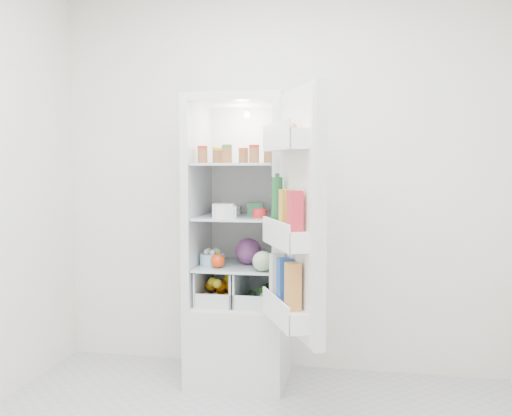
% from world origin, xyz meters
% --- Properties ---
extents(room_walls, '(3.02, 3.02, 2.61)m').
position_xyz_m(room_walls, '(0.00, 0.00, 1.59)').
color(room_walls, white).
rests_on(room_walls, ground).
extents(refrigerator, '(0.60, 0.60, 1.80)m').
position_xyz_m(refrigerator, '(-0.20, 1.25, 0.67)').
color(refrigerator, silver).
rests_on(refrigerator, ground).
extents(shelf_low, '(0.49, 0.53, 0.01)m').
position_xyz_m(shelf_low, '(-0.20, 1.19, 0.74)').
color(shelf_low, silver).
rests_on(shelf_low, refrigerator).
extents(shelf_mid, '(0.49, 0.53, 0.02)m').
position_xyz_m(shelf_mid, '(-0.20, 1.19, 1.05)').
color(shelf_mid, silver).
rests_on(shelf_mid, refrigerator).
extents(shelf_top, '(0.49, 0.53, 0.02)m').
position_xyz_m(shelf_top, '(-0.20, 1.19, 1.38)').
color(shelf_top, silver).
rests_on(shelf_top, refrigerator).
extents(crisper_left, '(0.23, 0.46, 0.22)m').
position_xyz_m(crisper_left, '(-0.32, 1.19, 0.61)').
color(crisper_left, silver).
rests_on(crisper_left, refrigerator).
extents(crisper_right, '(0.23, 0.46, 0.22)m').
position_xyz_m(crisper_right, '(-0.08, 1.19, 0.61)').
color(crisper_right, silver).
rests_on(crisper_right, refrigerator).
extents(condiment_jars, '(0.46, 0.32, 0.08)m').
position_xyz_m(condiment_jars, '(-0.22, 1.10, 1.43)').
color(condiment_jars, '#B21919').
rests_on(condiment_jars, shelf_top).
extents(squeeze_bottle, '(0.06, 0.06, 0.16)m').
position_xyz_m(squeeze_bottle, '(0.01, 1.15, 1.47)').
color(squeeze_bottle, white).
rests_on(squeeze_bottle, shelf_top).
extents(tub_white, '(0.14, 0.14, 0.08)m').
position_xyz_m(tub_white, '(-0.27, 1.08, 1.10)').
color(tub_white, silver).
rests_on(tub_white, shelf_mid).
extents(tub_cream, '(0.15, 0.15, 0.07)m').
position_xyz_m(tub_cream, '(-0.26, 1.08, 1.09)').
color(tub_cream, white).
rests_on(tub_cream, shelf_mid).
extents(tin_red, '(0.11, 0.11, 0.05)m').
position_xyz_m(tin_red, '(-0.05, 1.08, 1.08)').
color(tin_red, red).
rests_on(tin_red, shelf_mid).
extents(foil_tray, '(0.19, 0.16, 0.04)m').
position_xyz_m(foil_tray, '(-0.33, 1.37, 1.08)').
color(foil_tray, silver).
rests_on(foil_tray, shelf_mid).
extents(tub_green, '(0.12, 0.15, 0.08)m').
position_xyz_m(tub_green, '(-0.12, 1.30, 1.10)').
color(tub_green, '#459961').
rests_on(tub_green, shelf_mid).
extents(red_cabbage, '(0.17, 0.17, 0.17)m').
position_xyz_m(red_cabbage, '(-0.15, 1.20, 0.83)').
color(red_cabbage, '#591E57').
rests_on(red_cabbage, shelf_low).
extents(bell_pepper, '(0.09, 0.09, 0.09)m').
position_xyz_m(bell_pepper, '(-0.30, 1.04, 0.79)').
color(bell_pepper, red).
rests_on(bell_pepper, shelf_low).
extents(mushroom_bowl, '(0.18, 0.18, 0.07)m').
position_xyz_m(mushroom_bowl, '(-0.36, 1.13, 0.78)').
color(mushroom_bowl, '#96C1DF').
rests_on(mushroom_bowl, shelf_low).
extents(salad_bag, '(0.12, 0.12, 0.12)m').
position_xyz_m(salad_bag, '(-0.02, 0.97, 0.81)').
color(salad_bag, '#A4C291').
rests_on(salad_bag, shelf_low).
extents(citrus_pile, '(0.20, 0.31, 0.16)m').
position_xyz_m(citrus_pile, '(-0.32, 1.17, 0.58)').
color(citrus_pile, orange).
rests_on(citrus_pile, refrigerator).
extents(veg_pile, '(0.16, 0.30, 0.10)m').
position_xyz_m(veg_pile, '(-0.07, 1.18, 0.56)').
color(veg_pile, '#1C531B').
rests_on(veg_pile, refrigerator).
extents(fridge_door, '(0.38, 0.57, 1.30)m').
position_xyz_m(fridge_door, '(0.22, 0.64, 1.09)').
color(fridge_door, silver).
rests_on(fridge_door, refrigerator).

